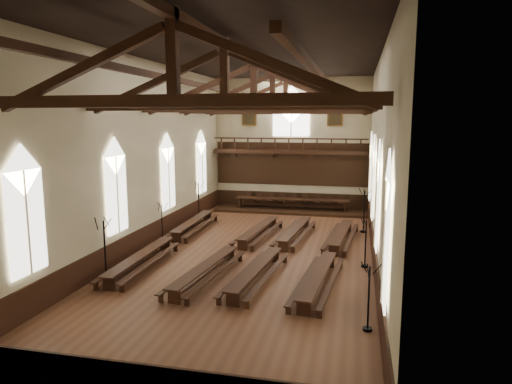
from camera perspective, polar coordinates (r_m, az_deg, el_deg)
ground at (r=23.68m, az=-0.27°, el=-7.82°), size 26.00×26.00×0.00m
room_walls at (r=22.66m, az=-0.28°, el=8.01°), size 26.00×26.00×26.00m
wainscot_band at (r=23.52m, az=-0.27°, el=-6.42°), size 12.00×26.00×1.20m
side_windows at (r=22.88m, az=-0.27°, el=1.18°), size 11.85×19.80×4.50m
end_window at (r=35.35m, az=4.42°, el=9.62°), size 2.80×0.12×3.80m
minstrels_gallery at (r=35.24m, az=4.30°, el=4.22°), size 11.80×1.24×3.70m
portraits at (r=35.35m, az=4.42°, el=9.42°), size 7.75×0.09×1.45m
roof_trusses at (r=22.69m, az=-0.28°, el=12.44°), size 11.70×25.70×2.80m
refectory_row_a at (r=25.33m, az=-10.62°, el=-5.67°), size 1.52×13.84×0.69m
refectory_row_b at (r=23.39m, az=-2.44°, el=-6.81°), size 1.98×13.70×0.66m
refectory_row_c at (r=23.19m, az=2.89°, el=-6.95°), size 1.92×13.72×0.67m
refectory_row_d at (r=22.69m, az=9.48°, el=-7.43°), size 1.91×13.72×0.67m
dais at (r=34.50m, az=4.43°, el=-2.28°), size 11.40×2.86×0.19m
high_table at (r=34.36m, az=4.44°, el=-1.02°), size 8.55×1.09×0.80m
high_chairs at (r=35.19m, az=4.63°, el=-0.95°), size 7.71×0.52×1.06m
candelabrum_left_near at (r=21.14m, az=-18.30°, el=-8.04°), size 0.83×0.77×2.73m
candelabrum_left_mid at (r=26.26m, az=-11.64°, el=-4.72°), size 0.69×0.67×2.31m
candelabrum_left_far at (r=31.76m, az=-7.16°, el=-1.98°), size 0.78×0.82×2.72m
candelabrum_right_near at (r=15.86m, az=13.85°, el=-14.14°), size 0.69×0.69×2.33m
candelabrum_right_mid at (r=22.14m, az=13.50°, el=-7.31°), size 0.69×0.73×2.41m
candelabrum_right_far at (r=28.74m, az=13.32°, el=-3.31°), size 0.83×0.79×2.75m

